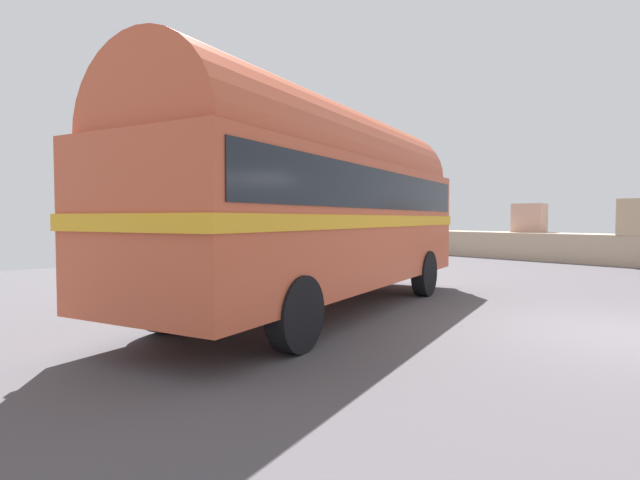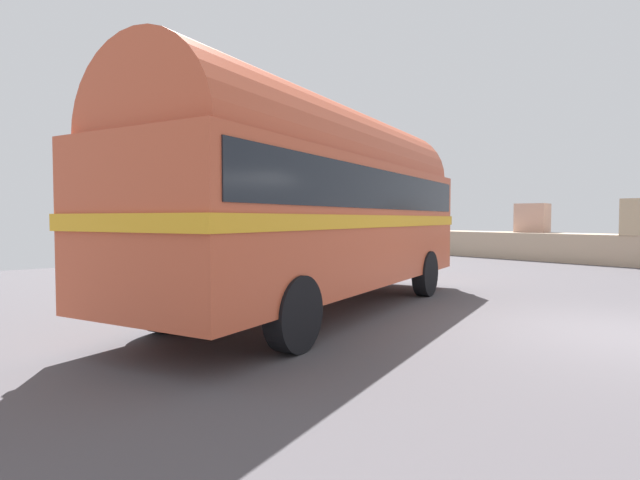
# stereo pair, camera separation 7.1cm
# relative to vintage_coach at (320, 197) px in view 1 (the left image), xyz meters

# --- Properties ---
(ground) EXTENTS (32.00, 26.00, 0.02)m
(ground) POSITION_rel_vintage_coach_xyz_m (4.33, 2.17, -2.04)
(ground) COLOR #4D484D
(vintage_coach) EXTENTS (5.32, 8.87, 3.70)m
(vintage_coach) POSITION_rel_vintage_coach_xyz_m (0.00, 0.00, 0.00)
(vintage_coach) COLOR black
(vintage_coach) RESTS_ON ground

